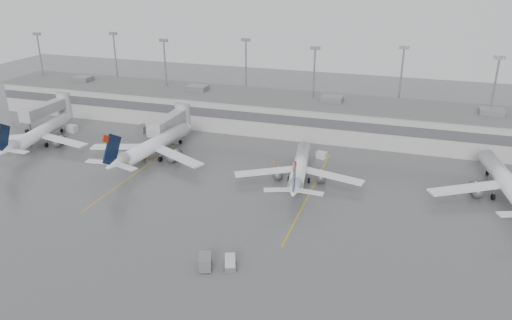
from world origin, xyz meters
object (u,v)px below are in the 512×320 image
(jet_far_right, at_px, (508,183))
(baggage_tug, at_px, (230,263))
(jet_mid_left, at_px, (152,146))
(jet_far_left, at_px, (38,134))
(jet_mid_right, at_px, (299,168))

(jet_far_right, relative_size, baggage_tug, 10.40)
(jet_mid_left, height_order, jet_far_right, jet_far_right)
(jet_mid_left, relative_size, baggage_tug, 10.25)
(jet_far_left, xyz_separation_m, baggage_tug, (58.81, -32.04, -2.28))
(jet_mid_left, distance_m, jet_mid_right, 32.24)
(jet_far_left, height_order, jet_mid_right, jet_far_left)
(jet_mid_right, bearing_deg, jet_far_right, -2.86)
(jet_mid_left, bearing_deg, jet_mid_right, 3.73)
(jet_far_right, xyz_separation_m, baggage_tug, (-38.79, -34.99, -2.51))
(jet_far_right, bearing_deg, baggage_tug, -148.05)
(jet_mid_right, xyz_separation_m, jet_far_right, (36.59, 3.59, 0.38))
(jet_mid_left, relative_size, jet_far_right, 0.99)
(jet_mid_left, relative_size, jet_mid_right, 1.12)
(jet_mid_left, distance_m, jet_far_right, 68.83)
(baggage_tug, bearing_deg, jet_far_left, 130.31)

